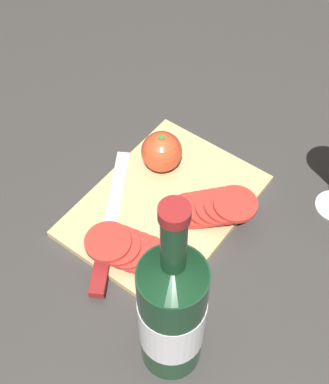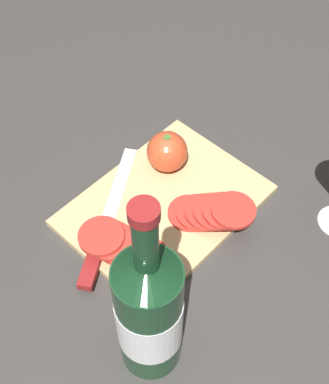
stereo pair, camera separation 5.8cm
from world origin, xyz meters
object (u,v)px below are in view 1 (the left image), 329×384
Objects in this scene: wine_bottle at (172,314)px; knife at (105,247)px; whole_tomato at (162,152)px; tomato_slice_stack_far at (132,250)px; tomato_slice_stack_near at (213,207)px.

wine_bottle is 0.21m from knife.
whole_tomato is (-0.25, -0.21, -0.07)m from wine_bottle.
tomato_slice_stack_far is (-0.08, -0.13, -0.09)m from wine_bottle.
tomato_slice_stack_far reaches higher than knife.
tomato_slice_stack_near is (0.04, 0.13, -0.01)m from whole_tomato.
wine_bottle is at bearing 19.87° from tomato_slice_stack_near.
wine_bottle is at bearing 59.08° from tomato_slice_stack_far.
whole_tomato is 0.28× the size of knife.
tomato_slice_stack_near is (-0.15, 0.09, 0.01)m from knife.
knife is 0.18m from tomato_slice_stack_near.
tomato_slice_stack_near reaches higher than knife.
wine_bottle is 0.25m from tomato_slice_stack_near.
whole_tomato is 0.13m from tomato_slice_stack_near.
knife is (0.19, 0.03, -0.03)m from whole_tomato.
knife is at bearing 10.12° from whole_tomato.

